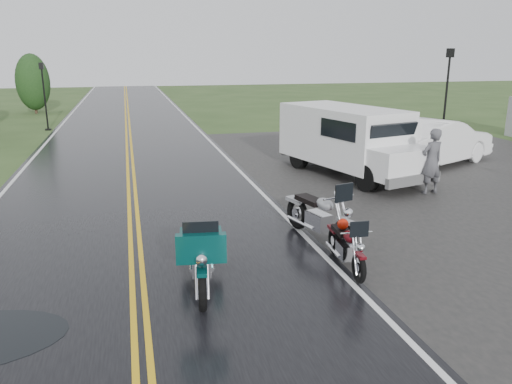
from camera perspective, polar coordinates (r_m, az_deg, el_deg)
The scene contains 12 objects.
ground at distance 9.71m, azimuth -13.38°, elevation -9.88°, with size 120.00×120.00×0.00m, color #2D471E.
road at distance 19.25m, azimuth -14.16°, elevation 2.79°, with size 8.00×100.00×0.04m, color black.
parking_pad at distance 18.11m, azimuth 23.42°, elevation 1.18°, with size 14.00×24.00×0.03m, color black.
motorcycle_red at distance 9.26m, azimuth 11.75°, elevation -7.24°, with size 0.70×1.92×1.13m, color #540910, non-canonical shape.
motorcycle_teal at distance 8.10m, azimuth -6.20°, elevation -9.02°, with size 0.92×2.52×1.49m, color #053736, non-canonical shape.
motorcycle_silver at distance 10.50m, azimuth 10.26°, elevation -3.48°, with size 0.89×2.45×1.45m, color #97989E, non-canonical shape.
van_white at distance 15.41m, azimuth 12.75°, elevation 4.28°, with size 2.29×6.10×2.40m, color white, non-canonical shape.
person_at_van at distance 15.78m, azimuth 19.44°, elevation 3.23°, with size 0.72×0.47×1.96m, color #4A494E.
sedan_white at distance 20.16m, azimuth 19.90°, elevation 5.35°, with size 1.84×5.26×1.73m, color white.
lamp_post_far_left at distance 30.09m, azimuth -23.01°, elevation 10.01°, with size 0.32×0.32×3.70m, color black, non-canonical shape.
lamp_post_far_right at distance 26.20m, azimuth 20.91°, elevation 10.36°, with size 0.38×0.38×4.41m, color black, non-canonical shape.
tree_left_far at distance 39.15m, azimuth -24.08°, elevation 10.78°, with size 2.31×2.31×3.55m, color #1E3D19, non-canonical shape.
Camera 1 is at (0.02, -8.81, 4.09)m, focal length 35.00 mm.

